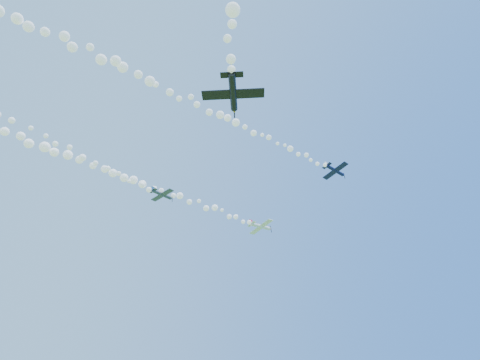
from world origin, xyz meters
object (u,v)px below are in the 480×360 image
plane_white (261,226)px  plane_black (233,93)px  plane_grey (162,195)px  plane_navy (335,170)px

plane_white → plane_black: size_ratio=1.11×
plane_grey → plane_white: bearing=-9.3°
plane_grey → plane_black: plane_grey is taller
plane_white → plane_black: 61.04m
plane_grey → plane_black: (-6.64, -43.34, -10.05)m
plane_grey → plane_black: bearing=-117.2°
plane_white → plane_navy: 26.98m
plane_navy → plane_grey: plane_navy is taller
plane_black → plane_navy: bearing=-28.2°
plane_navy → plane_grey: 38.61m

